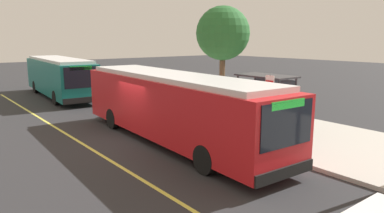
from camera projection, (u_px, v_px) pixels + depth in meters
ground_plane at (137, 139)px, 15.86m from camera, size 120.00×120.00×0.00m
sidewalk_curb at (234, 119)px, 19.48m from camera, size 44.00×6.40×0.15m
lane_stripe_center at (90, 148)px, 14.53m from camera, size 36.00×0.14×0.01m
transit_bus_main at (172, 105)px, 15.15m from camera, size 12.42×3.08×2.95m
transit_bus_second at (60, 76)px, 26.98m from camera, size 11.09×3.28×2.95m
bus_shelter at (265, 89)px, 17.93m from camera, size 2.90×1.60×2.48m
waiting_bench at (270, 115)px, 17.80m from camera, size 1.60×0.48×0.95m
route_sign_post at (269, 99)px, 14.62m from camera, size 0.44×0.08×2.80m
pedestrian_commuter at (270, 113)px, 16.07m from camera, size 0.24×0.40×1.69m
street_tree_near_shelter at (223, 34)px, 22.28m from camera, size 3.37×3.37×6.26m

